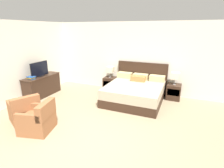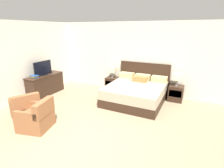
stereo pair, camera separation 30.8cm
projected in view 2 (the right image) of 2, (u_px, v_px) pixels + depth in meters
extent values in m
plane|color=#998466|center=(72.00, 143.00, 3.80)|extent=(11.31, 11.31, 0.00)
cube|color=silver|center=(133.00, 58.00, 6.65)|extent=(7.34, 0.06, 2.63)
cube|color=silver|center=(27.00, 61.00, 6.06)|extent=(0.06, 5.57, 2.63)
cube|color=#332116|center=(135.00, 98.00, 5.89)|extent=(1.80, 1.91, 0.28)
cube|color=tan|center=(135.00, 90.00, 5.80)|extent=(1.78, 1.89, 0.30)
cube|color=#332116|center=(144.00, 78.00, 6.59)|extent=(1.87, 0.05, 1.18)
cube|color=#D6BC7F|center=(127.00, 75.00, 6.65)|extent=(0.53, 0.28, 0.20)
cube|color=#D6BC7F|center=(143.00, 77.00, 6.39)|extent=(0.53, 0.28, 0.20)
cube|color=#D6BC7F|center=(159.00, 79.00, 6.14)|extent=(0.53, 0.28, 0.20)
cube|color=#A87A42|center=(140.00, 79.00, 6.17)|extent=(0.50, 0.22, 0.18)
cube|color=#332116|center=(113.00, 84.00, 7.00)|extent=(0.47, 0.46, 0.53)
cube|color=black|center=(110.00, 84.00, 6.79)|extent=(0.40, 0.01, 0.23)
cube|color=#332116|center=(176.00, 93.00, 5.98)|extent=(0.47, 0.46, 0.53)
cube|color=black|center=(175.00, 94.00, 5.77)|extent=(0.40, 0.01, 0.23)
cylinder|color=#B7B7BC|center=(113.00, 77.00, 6.92)|extent=(0.11, 0.11, 0.02)
cylinder|color=#B7B7BC|center=(113.00, 75.00, 6.88)|extent=(0.02, 0.02, 0.19)
cube|color=beige|center=(113.00, 69.00, 6.82)|extent=(0.27, 0.27, 0.22)
cylinder|color=#B7B7BC|center=(177.00, 85.00, 5.90)|extent=(0.11, 0.11, 0.02)
cylinder|color=#B7B7BC|center=(177.00, 82.00, 5.87)|extent=(0.02, 0.02, 0.19)
cube|color=beige|center=(178.00, 77.00, 5.80)|extent=(0.27, 0.27, 0.22)
cube|color=#332116|center=(46.00, 84.00, 6.56)|extent=(0.49, 1.40, 0.75)
cube|color=#382419|center=(44.00, 75.00, 6.45)|extent=(0.50, 1.44, 0.02)
cube|color=black|center=(44.00, 75.00, 6.41)|extent=(0.18, 0.24, 0.02)
cube|color=black|center=(43.00, 68.00, 6.33)|extent=(0.04, 0.77, 0.51)
cube|color=black|center=(43.00, 68.00, 6.33)|extent=(0.01, 0.75, 0.48)
cube|color=#234C8E|center=(35.00, 77.00, 6.05)|extent=(0.22, 0.18, 0.02)
cube|color=gold|center=(34.00, 76.00, 6.05)|extent=(0.26, 0.21, 0.04)
cube|color=#234C8E|center=(34.00, 76.00, 6.04)|extent=(0.26, 0.21, 0.03)
cube|color=#935B38|center=(26.00, 111.00, 4.83)|extent=(0.91, 0.91, 0.40)
cube|color=#935B38|center=(26.00, 102.00, 4.51)|extent=(0.45, 0.68, 0.36)
cube|color=#935B38|center=(12.00, 104.00, 4.57)|extent=(0.60, 0.36, 0.18)
cube|color=#935B38|center=(35.00, 99.00, 4.91)|extent=(0.60, 0.36, 0.18)
cube|color=#935B38|center=(36.00, 121.00, 4.32)|extent=(0.83, 0.83, 0.40)
cube|color=#935B38|center=(44.00, 108.00, 4.15)|extent=(0.32, 0.70, 0.36)
cube|color=#935B38|center=(26.00, 116.00, 3.96)|extent=(0.63, 0.24, 0.18)
cube|color=#935B38|center=(41.00, 105.00, 4.51)|extent=(0.63, 0.24, 0.18)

